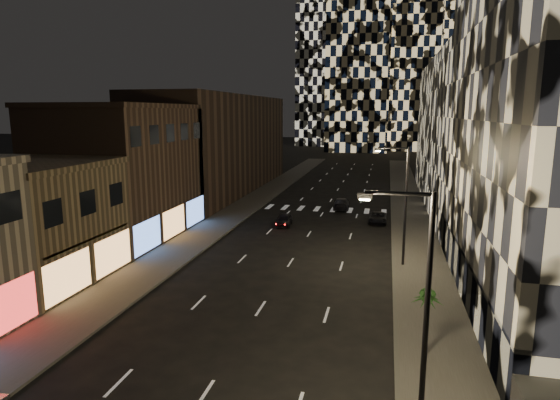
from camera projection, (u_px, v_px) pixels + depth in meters
The scene contains 15 objects.
sidewalk_left at pixel (247, 205), 59.14m from camera, with size 4.00×120.00×0.15m, color #47443F.
sidewalk_right at pixel (410, 212), 54.76m from camera, with size 4.00×120.00×0.15m, color #47443F.
curb_left at pixel (263, 206), 58.68m from camera, with size 0.20×120.00×0.15m, color #4C4C47.
curb_right at pixel (392, 212), 55.22m from camera, with size 0.20×120.00×0.15m, color #4C4C47.
retail_tan at pixel (26, 225), 32.17m from camera, with size 10.00×10.00×8.00m, color #776447.
retail_brown at pixel (123, 173), 43.77m from camera, with size 10.00×15.00×12.00m, color brown.
retail_filler_left at pixel (220, 144), 68.97m from camera, with size 10.00×40.00×14.00m, color brown.
midrise_base at pixel (467, 275), 29.57m from camera, with size 0.60×25.00×3.00m, color #383838.
midrise_filler_right at pixel (495, 134), 57.62m from camera, with size 16.00×40.00×18.00m, color #232326.
streetlight_near at pixel (420, 302), 15.83m from camera, with size 2.55×0.25×9.00m.
streetlight_far at pixel (403, 198), 34.98m from camera, with size 2.55×0.25×9.00m.
car_dark_midlane at pixel (284, 220), 48.68m from camera, with size 1.45×3.60×1.23m, color black.
car_dark_oncoming at pixel (341, 203), 57.02m from camera, with size 1.90×4.67×1.35m, color black.
car_dark_rightlane at pixel (378, 218), 49.89m from camera, with size 1.85×4.00×1.11m, color black.
palm_tree at pixel (427, 302), 22.01m from camera, with size 1.69×1.66×3.31m.
Camera 1 is at (7.06, -5.59, 11.68)m, focal length 30.00 mm.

